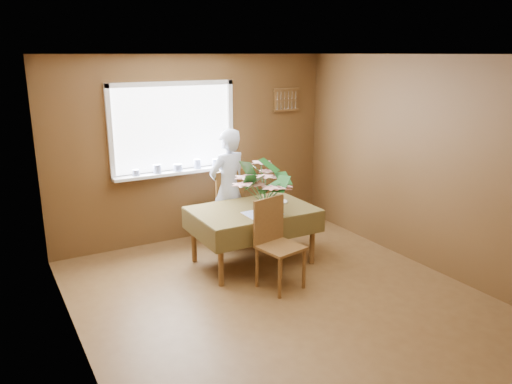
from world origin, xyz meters
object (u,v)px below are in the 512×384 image
dining_table (253,215)px  seated_woman (228,189)px  flower_bouquet (264,183)px  chair_near (275,240)px  chair_far (225,203)px

dining_table → seated_woman: 0.69m
dining_table → seated_woman: bearing=90.0°
dining_table → flower_bouquet: 0.49m
dining_table → chair_near: size_ratio=1.46×
chair_far → chair_near: bearing=76.6°
dining_table → chair_near: bearing=-97.2°
dining_table → chair_far: size_ratio=1.40×
chair_far → flower_bouquet: flower_bouquet is taller
chair_far → dining_table: bearing=79.3°
chair_far → flower_bouquet: bearing=81.6°
dining_table → chair_near: chair_near is taller
chair_near → chair_far: bearing=74.8°
dining_table → flower_bouquet: bearing=-80.5°
chair_near → dining_table: bearing=71.4°
chair_far → seated_woman: seated_woman is taller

